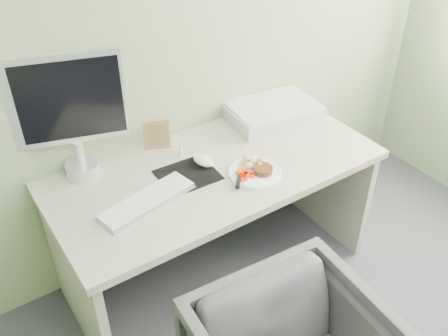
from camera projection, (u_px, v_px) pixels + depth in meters
wall_back at (170, 18)px, 2.29m from camera, size 3.50×0.00×3.50m
desk at (216, 196)px, 2.50m from camera, size 1.60×0.75×0.73m
plate at (255, 173)px, 2.35m from camera, size 0.25×0.25×0.01m
steak at (263, 170)px, 2.33m from camera, size 0.10×0.10×0.03m
potato_pile at (253, 160)px, 2.38m from camera, size 0.11×0.08×0.06m
carrot_heap at (245, 173)px, 2.30m from camera, size 0.07×0.06×0.04m
steak_knife at (239, 178)px, 2.29m from camera, size 0.16×0.18×0.02m
mousepad at (188, 175)px, 2.34m from camera, size 0.28×0.24×0.00m
keyboard at (147, 201)px, 2.17m from camera, size 0.46×0.22×0.02m
computer_mouse at (203, 161)px, 2.40m from camera, size 0.10×0.13×0.04m
photo_frame at (157, 135)px, 2.48m from camera, size 0.13×0.06×0.16m
eyedrop_bottle at (180, 152)px, 2.45m from camera, size 0.02×0.02×0.07m
scanner at (273, 112)px, 2.75m from camera, size 0.53×0.38×0.08m
monitor at (69, 110)px, 2.16m from camera, size 0.49×0.20×0.60m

